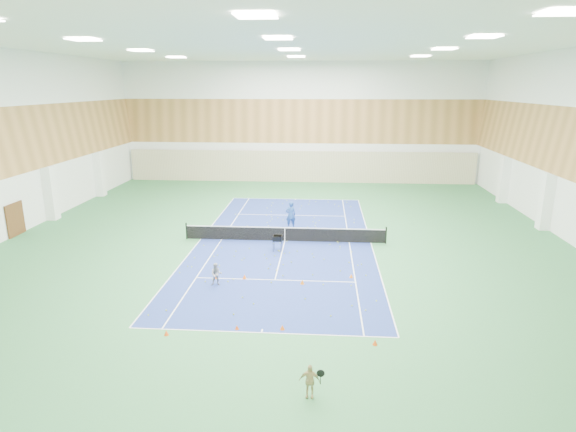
{
  "coord_description": "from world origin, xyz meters",
  "views": [
    {
      "loc": [
        2.35,
        -29.25,
        9.65
      ],
      "look_at": [
        0.29,
        -1.15,
        2.0
      ],
      "focal_mm": 30.0,
      "sensor_mm": 36.0,
      "label": 1
    }
  ],
  "objects_px": {
    "child_apron": "(309,381)",
    "ball_cart": "(278,243)",
    "child_court": "(216,274)",
    "coach": "(291,215)",
    "tennis_net": "(285,233)"
  },
  "relations": [
    {
      "from": "child_apron",
      "to": "ball_cart",
      "type": "bearing_deg",
      "value": 101.92
    },
    {
      "from": "child_apron",
      "to": "child_court",
      "type": "bearing_deg",
      "value": 122.05
    },
    {
      "from": "child_court",
      "to": "child_apron",
      "type": "distance_m",
      "value": 9.89
    },
    {
      "from": "child_apron",
      "to": "ball_cart",
      "type": "height_order",
      "value": "child_apron"
    },
    {
      "from": "child_apron",
      "to": "coach",
      "type": "bearing_deg",
      "value": 98.1
    },
    {
      "from": "child_court",
      "to": "child_apron",
      "type": "height_order",
      "value": "child_court"
    },
    {
      "from": "ball_cart",
      "to": "tennis_net",
      "type": "bearing_deg",
      "value": 82.97
    },
    {
      "from": "tennis_net",
      "to": "ball_cart",
      "type": "bearing_deg",
      "value": -98.75
    },
    {
      "from": "tennis_net",
      "to": "coach",
      "type": "distance_m",
      "value": 2.95
    },
    {
      "from": "coach",
      "to": "child_court",
      "type": "bearing_deg",
      "value": 56.94
    },
    {
      "from": "tennis_net",
      "to": "coach",
      "type": "bearing_deg",
      "value": 86.41
    },
    {
      "from": "tennis_net",
      "to": "ball_cart",
      "type": "height_order",
      "value": "tennis_net"
    },
    {
      "from": "coach",
      "to": "child_apron",
      "type": "relative_size",
      "value": 1.69
    },
    {
      "from": "ball_cart",
      "to": "child_court",
      "type": "bearing_deg",
      "value": -113.6
    },
    {
      "from": "coach",
      "to": "child_court",
      "type": "xyz_separation_m",
      "value": [
        -3.02,
        -10.18,
        -0.38
      ]
    }
  ]
}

